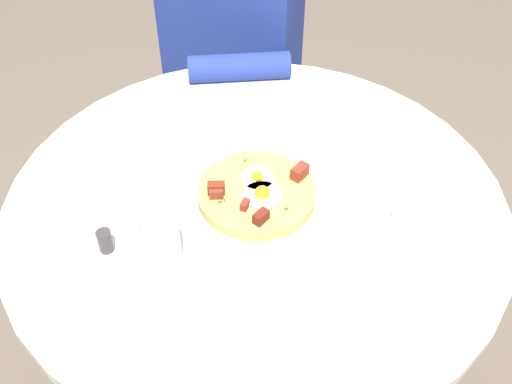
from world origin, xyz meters
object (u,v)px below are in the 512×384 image
water_glass (161,240)px  knife (406,186)px  salt_shaker (189,99)px  pepper_shaker (105,241)px  dining_table (255,250)px  breakfast_pizza (257,193)px  pizza_plate (257,199)px  bread_plate (366,334)px  fork (390,181)px  person_seated (234,85)px

water_glass → knife: bearing=-140.4°
salt_shaker → pepper_shaker: 0.47m
dining_table → breakfast_pizza: breakfast_pizza is taller
dining_table → pepper_shaker: size_ratio=21.71×
breakfast_pizza → pepper_shaker: size_ratio=5.06×
pepper_shaker → dining_table: bearing=-135.9°
pizza_plate → bread_plate: size_ratio=1.57×
pizza_plate → water_glass: bearing=60.4°
bread_plate → fork: size_ratio=1.00×
dining_table → pizza_plate: size_ratio=3.65×
person_seated → bread_plate: bearing=120.7°
salt_shaker → person_seated: bearing=-85.7°
fork → bread_plate: bearing=12.5°
dining_table → water_glass: 0.33m
breakfast_pizza → knife: (-0.29, -0.13, -0.02)m
pizza_plate → breakfast_pizza: breakfast_pizza is taller
pizza_plate → bread_plate: pizza_plate is taller
salt_shaker → knife: bearing=166.2°
fork → salt_shaker: size_ratio=3.97×
salt_shaker → bread_plate: bearing=135.5°
pizza_plate → water_glass: size_ratio=2.25×
pizza_plate → pepper_shaker: (0.23, 0.21, 0.02)m
person_seated → breakfast_pizza: (-0.28, 0.68, 0.23)m
person_seated → bread_plate: 1.10m
fork → knife: same height
bread_plate → salt_shaker: bearing=-44.5°
bread_plate → salt_shaker: salt_shaker is taller
pizza_plate → bread_plate: 0.36m
knife → water_glass: 0.52m
knife → salt_shaker: bearing=-93.6°
bread_plate → knife: 0.38m
dining_table → pepper_shaker: 0.37m
dining_table → pizza_plate: (-0.01, 0.01, 0.17)m
dining_table → person_seated: (0.28, -0.66, -0.04)m
person_seated → pepper_shaker: bearing=93.3°
pizza_plate → pepper_shaker: 0.31m
dining_table → breakfast_pizza: size_ratio=4.29×
pepper_shaker → person_seated: bearing=-86.7°
breakfast_pizza → dining_table: bearing=-60.7°
knife → dining_table: bearing=-58.1°
breakfast_pizza → salt_shaker: 0.36m
person_seated → knife: (-0.57, 0.55, 0.21)m
person_seated → fork: 0.79m
person_seated → water_glass: person_seated is taller
person_seated → breakfast_pizza: size_ratio=4.73×
pepper_shaker → fork: bearing=-144.8°
bread_plate → knife: bread_plate is taller
bread_plate → person_seated: bearing=-59.3°
bread_plate → pepper_shaker: size_ratio=3.80×
person_seated → pepper_shaker: person_seated is taller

